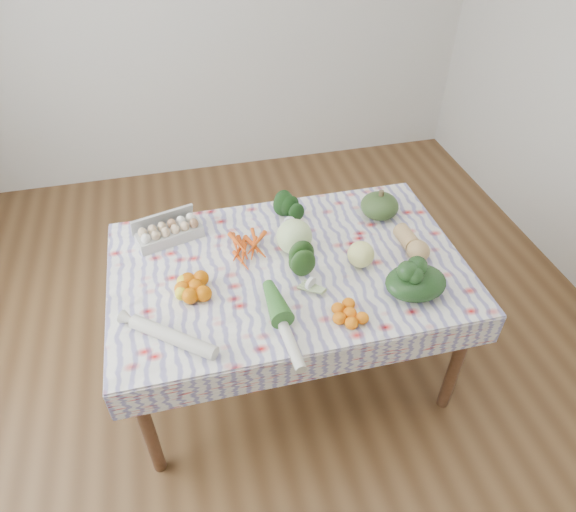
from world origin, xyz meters
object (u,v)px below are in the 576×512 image
at_px(dining_table, 288,278).
at_px(grapefruit, 361,254).
at_px(kabocha_squash, 380,206).
at_px(cabbage, 294,237).
at_px(egg_carton, 170,233).
at_px(butternut_squash, 412,242).

distance_m(dining_table, grapefruit, 0.37).
relative_size(kabocha_squash, cabbage, 1.15).
distance_m(egg_carton, butternut_squash, 1.19).
relative_size(kabocha_squash, butternut_squash, 0.85).
xyz_separation_m(kabocha_squash, grapefruit, (-0.23, -0.34, -0.00)).
bearing_deg(butternut_squash, cabbage, 162.30).
bearing_deg(cabbage, butternut_squash, -13.69).
bearing_deg(butternut_squash, egg_carton, 158.38).
distance_m(dining_table, egg_carton, 0.63).
bearing_deg(cabbage, dining_table, -119.20).
bearing_deg(dining_table, grapefruit, -12.70).
bearing_deg(kabocha_squash, egg_carton, 177.03).
relative_size(dining_table, butternut_squash, 6.86).
xyz_separation_m(egg_carton, cabbage, (0.58, -0.23, 0.04)).
bearing_deg(dining_table, kabocha_squash, 25.61).
height_order(kabocha_squash, cabbage, cabbage).
xyz_separation_m(dining_table, cabbage, (0.05, 0.10, 0.17)).
height_order(kabocha_squash, grapefruit, kabocha_squash).
bearing_deg(grapefruit, kabocha_squash, 56.45).
bearing_deg(cabbage, grapefruit, -32.06).
bearing_deg(kabocha_squash, butternut_squash, -80.69).
height_order(dining_table, egg_carton, egg_carton).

